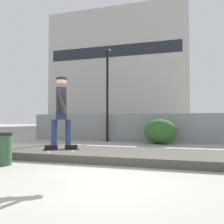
{
  "coord_description": "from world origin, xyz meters",
  "views": [
    {
      "loc": [
        1.94,
        -4.87,
        1.44
      ],
      "look_at": [
        -0.98,
        5.39,
        1.81
      ],
      "focal_mm": 36.21,
      "sensor_mm": 36.0,
      "label": 1
    }
  ],
  "objects_px": {
    "parked_car_near": "(115,127)",
    "shrub_left": "(160,132)",
    "skater": "(62,108)",
    "trash_bin": "(3,149)",
    "street_lamp": "(107,83)",
    "skateboard": "(61,150)",
    "shrub_center": "(164,137)"
  },
  "relations": [
    {
      "from": "parked_car_near",
      "to": "street_lamp",
      "type": "bearing_deg",
      "value": -82.2
    },
    {
      "from": "skater",
      "to": "shrub_left",
      "type": "relative_size",
      "value": 0.86
    },
    {
      "from": "parked_car_near",
      "to": "shrub_left",
      "type": "height_order",
      "value": "parked_car_near"
    },
    {
      "from": "shrub_left",
      "to": "shrub_center",
      "type": "bearing_deg",
      "value": -18.73
    },
    {
      "from": "parked_car_near",
      "to": "shrub_left",
      "type": "distance_m",
      "value": 5.95
    },
    {
      "from": "shrub_left",
      "to": "trash_bin",
      "type": "relative_size",
      "value": 1.86
    },
    {
      "from": "skater",
      "to": "shrub_center",
      "type": "bearing_deg",
      "value": 79.03
    },
    {
      "from": "skateboard",
      "to": "shrub_center",
      "type": "height_order",
      "value": "shrub_center"
    },
    {
      "from": "skateboard",
      "to": "shrub_center",
      "type": "bearing_deg",
      "value": 79.03
    },
    {
      "from": "street_lamp",
      "to": "shrub_center",
      "type": "relative_size",
      "value": 6.02
    },
    {
      "from": "skater",
      "to": "trash_bin",
      "type": "distance_m",
      "value": 3.37
    },
    {
      "from": "parked_car_near",
      "to": "shrub_center",
      "type": "bearing_deg",
      "value": -46.33
    },
    {
      "from": "shrub_center",
      "to": "shrub_left",
      "type": "bearing_deg",
      "value": 161.27
    },
    {
      "from": "trash_bin",
      "to": "parked_car_near",
      "type": "bearing_deg",
      "value": 88.21
    },
    {
      "from": "parked_car_near",
      "to": "shrub_center",
      "type": "height_order",
      "value": "parked_car_near"
    },
    {
      "from": "street_lamp",
      "to": "trash_bin",
      "type": "bearing_deg",
      "value": -96.05
    },
    {
      "from": "skater",
      "to": "parked_car_near",
      "type": "height_order",
      "value": "skater"
    },
    {
      "from": "skater",
      "to": "parked_car_near",
      "type": "bearing_deg",
      "value": 100.2
    },
    {
      "from": "skateboard",
      "to": "shrub_center",
      "type": "relative_size",
      "value": 0.77
    },
    {
      "from": "skateboard",
      "to": "street_lamp",
      "type": "xyz_separation_m",
      "value": [
        -1.94,
        9.86,
        3.17
      ]
    },
    {
      "from": "parked_car_near",
      "to": "skater",
      "type": "bearing_deg",
      "value": -79.8
    },
    {
      "from": "skateboard",
      "to": "street_lamp",
      "type": "bearing_deg",
      "value": 101.1
    },
    {
      "from": "trash_bin",
      "to": "street_lamp",
      "type": "bearing_deg",
      "value": 83.95
    },
    {
      "from": "skater",
      "to": "shrub_center",
      "type": "xyz_separation_m",
      "value": [
        1.78,
        9.19,
        -1.3
      ]
    },
    {
      "from": "skateboard",
      "to": "parked_car_near",
      "type": "xyz_separation_m",
      "value": [
        -2.45,
        13.62,
        0.07
      ]
    },
    {
      "from": "street_lamp",
      "to": "shrub_left",
      "type": "relative_size",
      "value": 3.28
    },
    {
      "from": "shrub_center",
      "to": "trash_bin",
      "type": "bearing_deg",
      "value": -120.62
    },
    {
      "from": "street_lamp",
      "to": "skateboard",
      "type": "bearing_deg",
      "value": -78.9
    },
    {
      "from": "skateboard",
      "to": "skater",
      "type": "xyz_separation_m",
      "value": [
        -0.0,
        -0.0,
        0.94
      ]
    },
    {
      "from": "skater",
      "to": "parked_car_near",
      "type": "distance_m",
      "value": 13.87
    },
    {
      "from": "street_lamp",
      "to": "shrub_center",
      "type": "xyz_separation_m",
      "value": [
        3.72,
        -0.67,
        -3.54
      ]
    },
    {
      "from": "street_lamp",
      "to": "shrub_center",
      "type": "distance_m",
      "value": 5.18
    }
  ]
}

